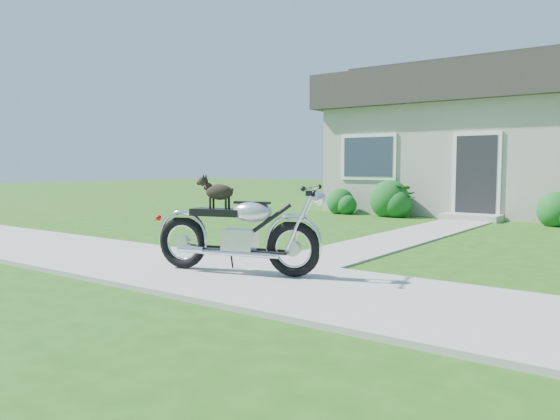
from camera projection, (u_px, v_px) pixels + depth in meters
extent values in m
plane|color=#235114|center=(360.00, 297.00, 5.61)|extent=(80.00, 80.00, 0.00)
cube|color=#9E9B93|center=(360.00, 295.00, 5.61)|extent=(24.00, 2.20, 0.04)
cube|color=#9E9B93|center=(413.00, 235.00, 10.51)|extent=(1.20, 8.00, 0.03)
cube|color=black|center=(476.00, 178.00, 13.62)|extent=(1.00, 0.06, 2.10)
cube|color=#9E9B93|center=(471.00, 217.00, 13.42)|extent=(1.40, 0.70, 0.16)
cube|color=#2D3847|center=(368.00, 157.00, 15.34)|extent=(1.70, 0.05, 1.30)
sphere|color=#16541C|center=(557.00, 210.00, 12.17)|extent=(0.84, 0.84, 0.84)
sphere|color=#16541C|center=(390.00, 200.00, 14.53)|extent=(1.05, 1.05, 1.05)
sphere|color=#16541C|center=(340.00, 202.00, 15.43)|extent=(0.77, 0.77, 0.77)
imported|color=#235817|center=(405.00, 201.00, 14.34)|extent=(0.88, 0.80, 0.84)
torus|color=black|center=(293.00, 249.00, 6.40)|extent=(0.68, 0.28, 0.67)
torus|color=black|center=(183.00, 242.00, 6.95)|extent=(0.68, 0.28, 0.67)
cube|color=silver|center=(240.00, 242.00, 6.65)|extent=(0.45, 0.33, 0.30)
ellipsoid|color=silver|center=(252.00, 212.00, 6.56)|extent=(0.57, 0.41, 0.26)
cube|color=black|center=(217.00, 212.00, 6.73)|extent=(0.69, 0.42, 0.09)
cube|color=silver|center=(293.00, 220.00, 6.37)|extent=(0.33, 0.21, 0.03)
cube|color=silver|center=(182.00, 216.00, 6.92)|extent=(0.33, 0.21, 0.03)
cylinder|color=silver|center=(312.00, 188.00, 6.26)|extent=(0.18, 0.59, 0.03)
sphere|color=silver|center=(318.00, 198.00, 6.24)|extent=(0.21, 0.21, 0.17)
cylinder|color=silver|center=(235.00, 254.00, 6.54)|extent=(1.08, 0.34, 0.06)
ellipsoid|color=black|center=(219.00, 192.00, 6.70)|extent=(0.40, 0.26, 0.19)
sphere|color=black|center=(203.00, 181.00, 6.77)|extent=(0.14, 0.14, 0.12)
cylinder|color=black|center=(213.00, 202.00, 6.79)|extent=(0.04, 0.04, 0.15)
cylinder|color=black|center=(210.00, 203.00, 6.71)|extent=(0.04, 0.04, 0.15)
cylinder|color=black|center=(229.00, 203.00, 6.71)|extent=(0.04, 0.04, 0.15)
cylinder|color=black|center=(226.00, 203.00, 6.63)|extent=(0.04, 0.04, 0.15)
torus|color=#D63944|center=(207.00, 186.00, 6.76)|extent=(0.08, 0.11, 0.10)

